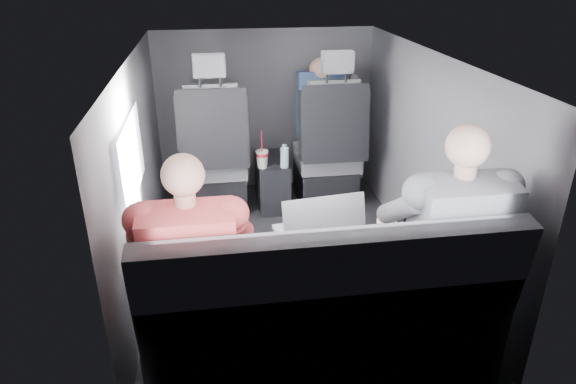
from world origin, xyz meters
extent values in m
plane|color=black|center=(0.00, 0.00, 0.00)|extent=(2.60, 2.60, 0.00)
plane|color=#B2B2AD|center=(0.00, 0.00, 1.35)|extent=(2.60, 2.60, 0.00)
cube|color=#56565B|center=(-0.90, 0.00, 0.68)|extent=(0.02, 2.60, 1.35)
cube|color=#56565B|center=(0.90, 0.00, 0.68)|extent=(0.02, 2.60, 1.35)
cube|color=#56565B|center=(0.00, 1.30, 0.68)|extent=(1.80, 0.02, 1.35)
cube|color=#56565B|center=(0.00, -1.30, 0.68)|extent=(1.80, 0.02, 1.35)
cube|color=white|center=(-0.88, -0.30, 0.90)|extent=(0.02, 0.75, 0.42)
cube|color=black|center=(0.45, 0.67, 0.80)|extent=(0.35, 0.11, 0.59)
cube|color=black|center=(-0.45, 0.92, 0.15)|extent=(0.46, 0.48, 0.30)
cube|color=#5B5B60|center=(-0.45, 0.90, 0.38)|extent=(0.48, 0.46, 0.14)
cube|color=#5B5B60|center=(-0.45, 0.70, 0.75)|extent=(0.38, 0.18, 0.61)
cube|color=black|center=(-0.67, 0.70, 0.72)|extent=(0.08, 0.21, 0.53)
cube|color=black|center=(-0.23, 0.70, 0.72)|extent=(0.08, 0.21, 0.53)
cube|color=black|center=(-0.45, 0.64, 0.74)|extent=(0.50, 0.11, 0.58)
cube|color=#5B5B60|center=(-0.45, 0.66, 1.19)|extent=(0.22, 0.10, 0.15)
cube|color=black|center=(0.45, 0.92, 0.15)|extent=(0.46, 0.48, 0.30)
cube|color=#5B5B60|center=(0.45, 0.90, 0.38)|extent=(0.48, 0.46, 0.14)
cube|color=#5B5B60|center=(0.45, 0.70, 0.75)|extent=(0.38, 0.18, 0.61)
cube|color=black|center=(0.23, 0.70, 0.72)|extent=(0.08, 0.21, 0.53)
cube|color=black|center=(0.67, 0.70, 0.72)|extent=(0.08, 0.21, 0.53)
cube|color=black|center=(0.45, 0.64, 0.74)|extent=(0.50, 0.11, 0.58)
cube|color=#5B5B60|center=(0.45, 0.66, 1.19)|extent=(0.22, 0.10, 0.15)
cube|color=black|center=(0.00, 0.88, 0.20)|extent=(0.24, 0.48, 0.40)
cylinder|color=black|center=(-0.05, 0.76, 0.41)|extent=(0.09, 0.09, 0.01)
cylinder|color=black|center=(0.06, 0.76, 0.41)|extent=(0.09, 0.09, 0.01)
cube|color=#5B5B60|center=(0.00, -1.02, 0.23)|extent=(1.60, 0.50, 0.45)
cube|color=#5B5B60|center=(0.00, -1.25, 0.68)|extent=(1.60, 0.17, 0.47)
cylinder|color=red|center=(-0.10, 0.71, 0.51)|extent=(0.10, 0.10, 0.02)
cylinder|color=white|center=(-0.10, 0.71, 0.53)|extent=(0.10, 0.10, 0.01)
cylinder|color=red|center=(-0.10, 0.71, 0.61)|extent=(0.01, 0.01, 0.16)
cylinder|color=#AED8EC|center=(0.07, 0.69, 0.48)|extent=(0.06, 0.06, 0.16)
cylinder|color=#AED8EC|center=(0.07, 0.69, 0.57)|extent=(0.04, 0.04, 0.02)
cube|color=white|center=(-0.62, -0.75, 0.59)|extent=(0.38, 0.29, 0.02)
cube|color=silver|center=(-0.62, -0.77, 0.60)|extent=(0.31, 0.16, 0.00)
cube|color=white|center=(-0.62, -0.67, 0.60)|extent=(0.11, 0.06, 0.00)
cube|color=white|center=(-0.62, -0.92, 0.72)|extent=(0.37, 0.10, 0.26)
cube|color=white|center=(-0.62, -0.91, 0.72)|extent=(0.33, 0.08, 0.22)
cube|color=silver|center=(0.04, -0.69, 0.59)|extent=(0.43, 0.32, 0.02)
cube|color=silver|center=(0.04, -0.71, 0.60)|extent=(0.34, 0.19, 0.00)
cube|color=silver|center=(0.04, -0.61, 0.60)|extent=(0.13, 0.08, 0.00)
cube|color=silver|center=(0.04, -0.87, 0.73)|extent=(0.41, 0.13, 0.27)
cube|color=white|center=(0.04, -0.86, 0.73)|extent=(0.36, 0.10, 0.23)
cube|color=black|center=(0.61, -0.70, 0.59)|extent=(0.42, 0.36, 0.02)
cube|color=black|center=(0.61, -0.71, 0.60)|extent=(0.32, 0.24, 0.00)
cube|color=black|center=(0.61, -0.62, 0.60)|extent=(0.12, 0.09, 0.00)
cube|color=black|center=(0.61, -0.85, 0.71)|extent=(0.35, 0.20, 0.23)
cube|color=white|center=(0.61, -0.84, 0.71)|extent=(0.30, 0.17, 0.20)
cube|color=#37363B|center=(-0.68, -0.90, 0.51)|extent=(0.14, 0.41, 0.12)
cube|color=#37363B|center=(-0.48, -0.90, 0.51)|extent=(0.14, 0.41, 0.12)
cube|color=#37363B|center=(-0.68, -0.68, 0.23)|extent=(0.12, 0.12, 0.45)
cube|color=#37363B|center=(-0.48, -0.68, 0.23)|extent=(0.12, 0.12, 0.45)
cube|color=#D0444C|center=(-0.58, -1.10, 0.74)|extent=(0.37, 0.25, 0.51)
sphere|color=tan|center=(-0.58, -1.07, 1.10)|extent=(0.17, 0.17, 0.17)
cylinder|color=tan|center=(-0.77, -0.82, 0.66)|extent=(0.11, 0.26, 0.11)
cylinder|color=tan|center=(-0.39, -0.82, 0.66)|extent=(0.11, 0.26, 0.11)
cube|color=navy|center=(0.46, -0.90, 0.52)|extent=(0.15, 0.45, 0.13)
cube|color=navy|center=(0.69, -0.90, 0.52)|extent=(0.15, 0.45, 0.13)
cube|color=navy|center=(0.46, -0.67, 0.23)|extent=(0.13, 0.13, 0.45)
cube|color=navy|center=(0.69, -0.67, 0.23)|extent=(0.13, 0.13, 0.45)
cube|color=slate|center=(0.57, -1.10, 0.76)|extent=(0.41, 0.27, 0.55)
sphere|color=#D4A490|center=(0.57, -1.07, 1.16)|extent=(0.18, 0.18, 0.18)
cylinder|color=#D4A490|center=(0.37, -0.82, 0.67)|extent=(0.11, 0.28, 0.12)
cylinder|color=#D4A490|center=(0.78, -0.82, 0.67)|extent=(0.11, 0.28, 0.12)
cube|color=navy|center=(0.43, 1.08, 0.78)|extent=(0.37, 0.24, 0.54)
sphere|color=tan|center=(0.43, 1.10, 1.05)|extent=(0.18, 0.18, 0.18)
cube|color=navy|center=(0.43, 1.14, 0.49)|extent=(0.31, 0.37, 0.11)
camera|label=1|loc=(-0.46, -2.92, 1.86)|focal=32.00mm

